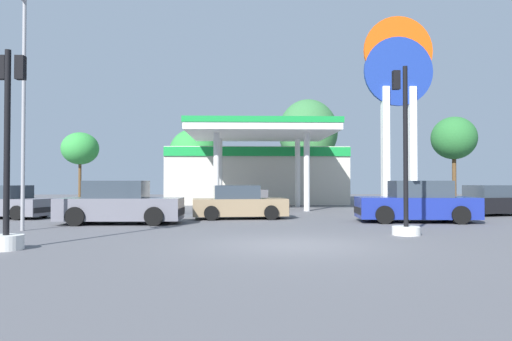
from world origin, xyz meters
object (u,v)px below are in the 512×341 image
at_px(tree_3, 454,138).
at_px(traffic_signal_1, 405,187).
at_px(car_3, 416,203).
at_px(car_4, 6,203).
at_px(tree_2, 308,132).
at_px(corner_streetlamp, 21,91).
at_px(traffic_signal_0, 7,186).
at_px(car_1, 121,204).
at_px(station_pole_sign, 398,86).
at_px(tree_0, 80,149).
at_px(car_2, 239,204).
at_px(car_0, 488,202).
at_px(tree_1, 194,153).

bearing_deg(tree_3, traffic_signal_1, -116.88).
relative_size(car_3, traffic_signal_1, 0.93).
distance_m(car_4, tree_2, 23.86).
height_order(tree_3, corner_streetlamp, corner_streetlamp).
distance_m(traffic_signal_0, traffic_signal_1, 10.75).
height_order(traffic_signal_0, traffic_signal_1, traffic_signal_1).
xyz_separation_m(tree_3, corner_streetlamp, (-25.20, -24.72, -0.71)).
relative_size(car_1, car_3, 0.97).
xyz_separation_m(car_3, traffic_signal_1, (-1.99, -4.45, 0.70)).
height_order(station_pole_sign, tree_0, station_pole_sign).
distance_m(station_pole_sign, corner_streetlamp, 20.97).
relative_size(car_1, tree_2, 0.56).
bearing_deg(station_pole_sign, tree_0, 152.08).
bearing_deg(station_pole_sign, car_2, -140.56).
xyz_separation_m(car_0, car_3, (-4.60, -3.39, 0.09)).
xyz_separation_m(car_3, corner_streetlamp, (-13.94, -3.05, 3.77)).
bearing_deg(car_0, traffic_signal_0, -148.10).
bearing_deg(tree_2, tree_0, 174.66).
bearing_deg(station_pole_sign, tree_3, 53.99).
distance_m(station_pole_sign, car_4, 21.82).
height_order(car_4, corner_streetlamp, corner_streetlamp).
xyz_separation_m(tree_0, corner_streetlamp, (6.22, -24.72, 0.23)).
relative_size(car_4, traffic_signal_0, 0.90).
height_order(car_2, tree_2, tree_2).
bearing_deg(tree_1, station_pole_sign, -40.70).
height_order(car_3, tree_3, tree_3).
xyz_separation_m(car_4, tree_0, (-3.14, 19.16, 3.63)).
xyz_separation_m(tree_0, tree_2, (18.71, -1.75, 1.26)).
bearing_deg(tree_3, tree_2, -172.17).
bearing_deg(car_0, traffic_signal_1, -130.03).
distance_m(car_4, traffic_signal_0, 10.78).
relative_size(car_1, traffic_signal_1, 0.90).
height_order(car_0, tree_2, tree_2).
xyz_separation_m(car_1, tree_1, (0.68, 21.42, 3.17)).
relative_size(station_pole_sign, tree_3, 1.62).
bearing_deg(car_4, traffic_signal_1, -24.86).
height_order(car_0, traffic_signal_0, traffic_signal_0).
bearing_deg(car_4, tree_1, 71.23).
relative_size(car_3, car_4, 1.10).
height_order(car_3, corner_streetlamp, corner_streetlamp).
bearing_deg(traffic_signal_1, station_pole_sign, 72.28).
height_order(traffic_signal_1, corner_streetlamp, corner_streetlamp).
bearing_deg(station_pole_sign, car_3, -104.64).
height_order(station_pole_sign, tree_3, station_pole_sign).
distance_m(car_0, tree_1, 23.60).
bearing_deg(car_4, car_3, -8.39).
relative_size(car_2, corner_streetlamp, 0.54).
height_order(car_0, corner_streetlamp, corner_streetlamp).
distance_m(traffic_signal_1, tree_1, 27.06).
bearing_deg(tree_2, car_4, -131.80).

